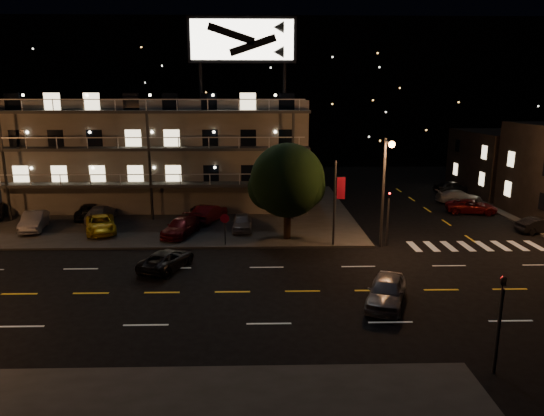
{
  "coord_description": "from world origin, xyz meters",
  "views": [
    {
      "loc": [
        -0.39,
        -25.82,
        10.89
      ],
      "look_at": [
        0.45,
        8.0,
        3.04
      ],
      "focal_mm": 32.0,
      "sensor_mm": 36.0,
      "label": 1
    }
  ],
  "objects_px": {
    "lot_car_7": "(101,213)",
    "side_car_0": "(540,226)",
    "lot_car_4": "(242,222)",
    "road_car_east": "(386,291)",
    "tree": "(287,183)",
    "road_car_west": "(167,259)",
    "lot_car_2": "(101,224)"
  },
  "relations": [
    {
      "from": "lot_car_7",
      "to": "side_car_0",
      "type": "distance_m",
      "value": 37.02
    },
    {
      "from": "lot_car_4",
      "to": "side_car_0",
      "type": "distance_m",
      "value": 24.28
    },
    {
      "from": "lot_car_7",
      "to": "road_car_east",
      "type": "xyz_separation_m",
      "value": [
        20.7,
        -17.73,
        -0.07
      ]
    },
    {
      "from": "tree",
      "to": "side_car_0",
      "type": "bearing_deg",
      "value": 4.21
    },
    {
      "from": "lot_car_4",
      "to": "lot_car_7",
      "type": "height_order",
      "value": "lot_car_7"
    },
    {
      "from": "lot_car_7",
      "to": "side_car_0",
      "type": "relative_size",
      "value": 1.27
    },
    {
      "from": "side_car_0",
      "to": "lot_car_4",
      "type": "bearing_deg",
      "value": 80.68
    },
    {
      "from": "tree",
      "to": "lot_car_7",
      "type": "bearing_deg",
      "value": 160.19
    },
    {
      "from": "lot_car_7",
      "to": "road_car_east",
      "type": "distance_m",
      "value": 27.26
    },
    {
      "from": "lot_car_7",
      "to": "road_car_west",
      "type": "relative_size",
      "value": 1.06
    },
    {
      "from": "lot_car_2",
      "to": "side_car_0",
      "type": "bearing_deg",
      "value": -20.42
    },
    {
      "from": "lot_car_2",
      "to": "road_car_east",
      "type": "xyz_separation_m",
      "value": [
        19.55,
        -14.06,
        -0.05
      ]
    },
    {
      "from": "road_car_east",
      "to": "road_car_west",
      "type": "relative_size",
      "value": 1.01
    },
    {
      "from": "lot_car_2",
      "to": "side_car_0",
      "type": "xyz_separation_m",
      "value": [
        35.63,
        -0.57,
        -0.2
      ]
    },
    {
      "from": "lot_car_2",
      "to": "road_car_east",
      "type": "height_order",
      "value": "road_car_east"
    },
    {
      "from": "lot_car_7",
      "to": "side_car_0",
      "type": "height_order",
      "value": "lot_car_7"
    },
    {
      "from": "lot_car_7",
      "to": "road_car_east",
      "type": "relative_size",
      "value": 1.05
    },
    {
      "from": "lot_car_4",
      "to": "road_car_east",
      "type": "distance_m",
      "value": 16.63
    },
    {
      "from": "road_car_east",
      "to": "side_car_0",
      "type": "bearing_deg",
      "value": 61.08
    },
    {
      "from": "tree",
      "to": "lot_car_7",
      "type": "height_order",
      "value": "tree"
    },
    {
      "from": "side_car_0",
      "to": "road_car_east",
      "type": "height_order",
      "value": "road_car_east"
    },
    {
      "from": "side_car_0",
      "to": "road_car_east",
      "type": "xyz_separation_m",
      "value": [
        -16.08,
        -13.49,
        0.15
      ]
    },
    {
      "from": "road_car_west",
      "to": "road_car_east",
      "type": "bearing_deg",
      "value": 176.44
    },
    {
      "from": "lot_car_4",
      "to": "side_car_0",
      "type": "relative_size",
      "value": 1.02
    },
    {
      "from": "road_car_east",
      "to": "road_car_west",
      "type": "bearing_deg",
      "value": 176.5
    },
    {
      "from": "road_car_west",
      "to": "lot_car_4",
      "type": "bearing_deg",
      "value": -96.71
    },
    {
      "from": "tree",
      "to": "road_car_east",
      "type": "height_order",
      "value": "tree"
    },
    {
      "from": "lot_car_4",
      "to": "lot_car_7",
      "type": "relative_size",
      "value": 0.81
    },
    {
      "from": "tree",
      "to": "lot_car_7",
      "type": "relative_size",
      "value": 1.54
    },
    {
      "from": "tree",
      "to": "road_car_west",
      "type": "relative_size",
      "value": 1.64
    },
    {
      "from": "lot_car_7",
      "to": "lot_car_2",
      "type": "bearing_deg",
      "value": 105.32
    },
    {
      "from": "side_car_0",
      "to": "road_car_west",
      "type": "height_order",
      "value": "road_car_west"
    }
  ]
}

